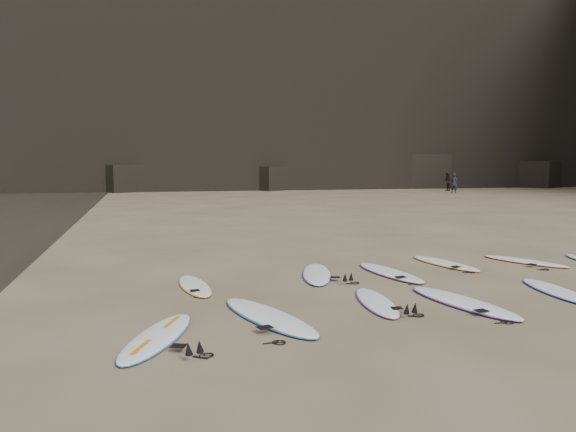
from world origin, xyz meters
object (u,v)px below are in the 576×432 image
surfboard_0 (157,336)px  person_b (448,182)px  surfboard_3 (463,302)px  surfboard_6 (317,273)px  surfboard_2 (376,302)px  surfboard_5 (195,285)px  surfboard_9 (525,261)px  surfboard_8 (445,263)px  person_a (454,183)px  surfboard_1 (268,316)px  surfboard_7 (390,272)px  surfboard_4 (557,291)px

surfboard_0 → person_b: 48.83m
surfboard_3 → surfboard_6: surfboard_3 is taller
surfboard_2 → surfboard_5: size_ratio=1.02×
surfboard_9 → surfboard_0: bearing=-179.1°
surfboard_2 → person_b: person_b is taller
surfboard_8 → surfboard_9: bearing=-15.7°
surfboard_3 → person_a: bearing=49.3°
person_a → surfboard_1: bearing=100.2°
surfboard_2 → surfboard_3: (1.49, -0.43, 0.01)m
surfboard_8 → person_b: person_b is taller
surfboard_8 → person_a: 36.76m
surfboard_3 → surfboard_7: bearing=81.6°
surfboard_7 → person_a: bearing=50.2°
surfboard_9 → person_b: 40.41m
surfboard_6 → surfboard_2: bearing=-68.8°
surfboard_6 → surfboard_5: bearing=-153.3°
surfboard_3 → surfboard_7: size_ratio=1.05×
surfboard_9 → person_a: bearing=38.8°
surfboard_5 → surfboard_4: bearing=-23.9°
surfboard_0 → surfboard_5: surfboard_0 is taller
surfboard_8 → person_a: (19.24, 31.31, 0.85)m
surfboard_1 → surfboard_9: (7.56, 3.47, -0.01)m
surfboard_8 → surfboard_9: size_ratio=1.05×
surfboard_9 → person_b: bearing=39.3°
surfboard_8 → surfboard_9: surfboard_8 is taller
surfboard_9 → surfboard_4: bearing=-140.8°
surfboard_1 → surfboard_3: (3.61, 0.03, -0.00)m
surfboard_4 → surfboard_5: bearing=170.3°
surfboard_4 → surfboard_3: bearing=-162.7°
surfboard_7 → surfboard_3: bearing=-95.1°
surfboard_1 → surfboard_5: size_ratio=1.27×
surfboard_5 → surfboard_6: surfboard_6 is taller
person_b → surfboard_0: bearing=-29.8°
person_a → surfboard_4: bearing=107.0°
surfboard_3 → person_b: bearing=50.0°
surfboard_3 → surfboard_4: bearing=-1.6°
surfboard_7 → surfboard_8: (1.87, 0.78, -0.00)m
surfboard_0 → surfboard_1: size_ratio=0.88×
surfboard_0 → surfboard_5: size_ratio=1.11×
surfboard_0 → surfboard_2: 4.06m
surfboard_4 → person_a: 39.42m
person_b → surfboard_5: bearing=-31.3°
surfboard_8 → person_a: size_ratio=1.37×
person_a → surfboard_3: bearing=104.4°
surfboard_4 → person_b: bearing=71.3°
surfboard_3 → person_a: size_ratio=1.54×
surfboard_1 → person_a: 42.84m
surfboard_0 → surfboard_2: bearing=38.1°
surfboard_2 → person_a: person_a is taller
surfboard_2 → person_a: bearing=66.1°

